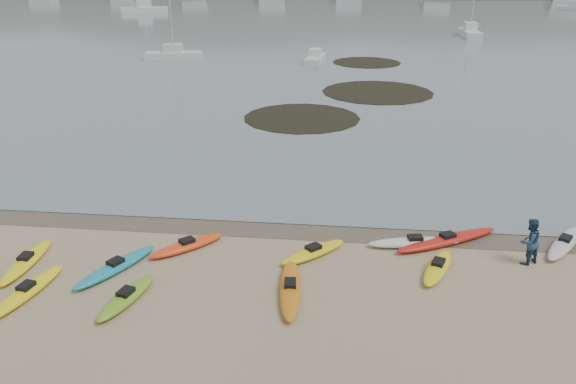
# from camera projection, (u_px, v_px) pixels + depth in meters

# --- Properties ---
(ground) EXTENTS (600.00, 600.00, 0.00)m
(ground) POSITION_uv_depth(u_px,v_px,m) (288.00, 224.00, 23.95)
(ground) COLOR tan
(ground) RESTS_ON ground
(wet_sand) EXTENTS (60.00, 60.00, 0.00)m
(wet_sand) POSITION_uv_depth(u_px,v_px,m) (287.00, 227.00, 23.67)
(wet_sand) COLOR brown
(wet_sand) RESTS_ON ground
(kayaks) EXTENTS (23.01, 9.17, 0.34)m
(kayaks) POSITION_uv_depth(u_px,v_px,m) (259.00, 263.00, 20.59)
(kayaks) COLOR silver
(kayaks) RESTS_ON ground
(person_east) EXTENTS (1.10, 1.04, 1.80)m
(person_east) POSITION_uv_depth(u_px,v_px,m) (529.00, 241.00, 20.58)
(person_east) COLOR navy
(person_east) RESTS_ON ground
(kelp_mats) EXTENTS (14.47, 31.46, 0.04)m
(kelp_mats) POSITION_uv_depth(u_px,v_px,m) (354.00, 89.00, 48.50)
(kelp_mats) COLOR black
(kelp_mats) RESTS_ON water
(moored_boats) EXTENTS (99.13, 77.70, 1.33)m
(moored_boats) POSITION_uv_depth(u_px,v_px,m) (316.00, 19.00, 99.39)
(moored_boats) COLOR silver
(moored_boats) RESTS_ON ground
(far_hills) EXTENTS (550.00, 135.00, 80.00)m
(far_hills) POSITION_uv_depth(u_px,v_px,m) (454.00, 37.00, 204.00)
(far_hills) COLOR #384235
(far_hills) RESTS_ON ground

